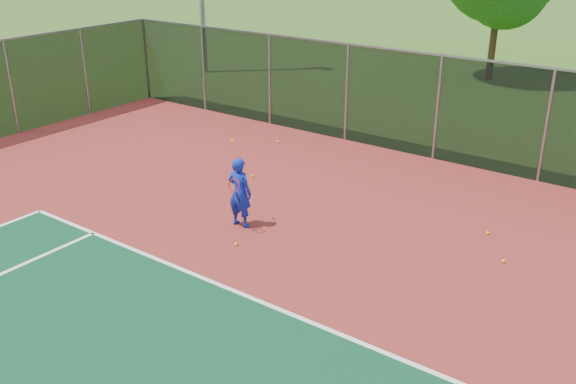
% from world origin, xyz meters
% --- Properties ---
extents(court_apron, '(30.00, 20.00, 0.02)m').
position_xyz_m(court_apron, '(0.00, 2.00, 0.01)').
color(court_apron, maroon).
rests_on(court_apron, ground).
extents(fence_back, '(30.00, 0.06, 3.03)m').
position_xyz_m(fence_back, '(0.00, 12.00, 1.56)').
color(fence_back, black).
rests_on(fence_back, court_apron).
extents(tennis_player, '(0.62, 0.63, 1.98)m').
position_xyz_m(tennis_player, '(-4.64, 5.25, 0.84)').
color(tennis_player, '#1223AC').
rests_on(tennis_player, court_apron).
extents(practice_ball_0, '(0.07, 0.07, 0.07)m').
position_xyz_m(practice_ball_0, '(-6.31, 7.74, 0.06)').
color(practice_ball_0, yellow).
rests_on(practice_ball_0, court_apron).
extents(practice_ball_1, '(0.07, 0.07, 0.07)m').
position_xyz_m(practice_ball_1, '(-7.52, 10.49, 0.06)').
color(practice_ball_1, yellow).
rests_on(practice_ball_1, court_apron).
extents(practice_ball_2, '(0.07, 0.07, 0.07)m').
position_xyz_m(practice_ball_2, '(0.78, 7.05, 0.06)').
color(practice_ball_2, yellow).
rests_on(practice_ball_2, court_apron).
extents(practice_ball_3, '(0.07, 0.07, 0.07)m').
position_xyz_m(practice_ball_3, '(-4.07, 4.42, 0.06)').
color(practice_ball_3, yellow).
rests_on(practice_ball_3, court_apron).
extents(practice_ball_4, '(0.07, 0.07, 0.07)m').
position_xyz_m(practice_ball_4, '(0.06, 8.11, 0.06)').
color(practice_ball_4, yellow).
rests_on(practice_ball_4, court_apron).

